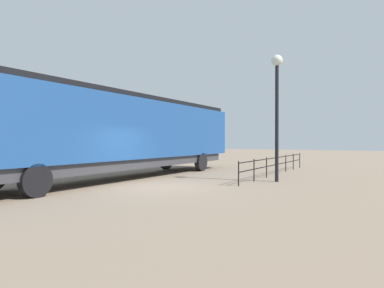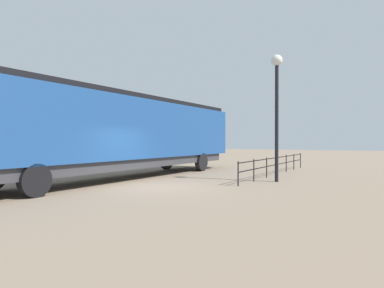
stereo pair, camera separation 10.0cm
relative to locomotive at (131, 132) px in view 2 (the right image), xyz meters
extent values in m
plane|color=#84705B|center=(3.16, -2.21, -2.27)|extent=(120.00, 120.00, 0.00)
cube|color=navy|center=(0.00, -0.60, 0.13)|extent=(2.88, 17.42, 2.80)
cube|color=black|center=(0.00, 6.69, -0.29)|extent=(2.76, 2.83, 1.96)
cube|color=black|center=(0.00, -0.60, 1.64)|extent=(2.59, 16.72, 0.24)
cube|color=#38383D|center=(0.00, -0.60, -1.50)|extent=(2.59, 16.02, 0.45)
cylinder|color=black|center=(-1.29, 4.97, -1.72)|extent=(0.30, 1.10, 1.10)
cylinder|color=black|center=(1.29, 4.97, -1.72)|extent=(0.30, 1.10, 1.10)
cylinder|color=black|center=(1.29, -6.17, -1.72)|extent=(0.30, 1.10, 1.10)
cylinder|color=black|center=(6.81, 1.95, 0.37)|extent=(0.16, 0.16, 5.28)
sphere|color=silver|center=(6.81, 1.95, 3.16)|extent=(0.50, 0.50, 0.50)
cube|color=black|center=(5.89, 5.19, -1.35)|extent=(0.04, 10.93, 0.04)
cube|color=black|center=(5.89, 5.19, -1.72)|extent=(0.04, 10.93, 0.04)
cylinder|color=black|center=(5.89, -0.27, -1.77)|extent=(0.05, 0.05, 1.00)
cylinder|color=black|center=(5.89, 1.55, -1.77)|extent=(0.05, 0.05, 1.00)
cylinder|color=black|center=(5.89, 3.37, -1.77)|extent=(0.05, 0.05, 1.00)
cylinder|color=black|center=(5.89, 5.19, -1.77)|extent=(0.05, 0.05, 1.00)
cylinder|color=black|center=(5.89, 7.01, -1.77)|extent=(0.05, 0.05, 1.00)
cylinder|color=black|center=(5.89, 8.83, -1.77)|extent=(0.05, 0.05, 1.00)
cylinder|color=black|center=(5.89, 10.65, -1.77)|extent=(0.05, 0.05, 1.00)
camera|label=1|loc=(11.13, -13.04, -0.44)|focal=31.65mm
camera|label=2|loc=(11.22, -12.99, -0.44)|focal=31.65mm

